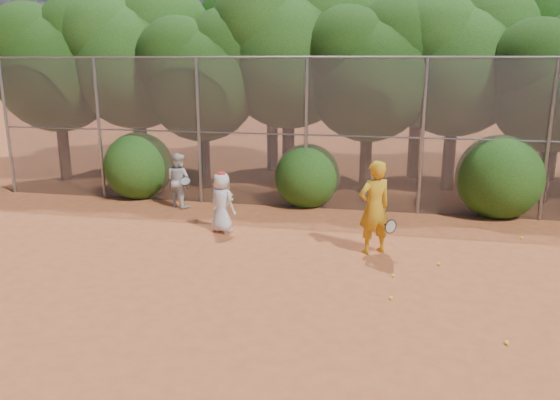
# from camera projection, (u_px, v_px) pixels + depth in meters

# --- Properties ---
(ground) EXTENTS (80.00, 80.00, 0.00)m
(ground) POSITION_uv_depth(u_px,v_px,m) (309.00, 304.00, 9.09)
(ground) COLOR #AB4E26
(ground) RESTS_ON ground
(fence_back) EXTENTS (20.05, 0.09, 4.03)m
(fence_back) POSITION_uv_depth(u_px,v_px,m) (339.00, 134.00, 14.29)
(fence_back) COLOR gray
(fence_back) RESTS_ON ground
(tree_0) EXTENTS (4.38, 3.81, 6.00)m
(tree_0) POSITION_uv_depth(u_px,v_px,m) (57.00, 60.00, 17.54)
(tree_0) COLOR black
(tree_0) RESTS_ON ground
(tree_1) EXTENTS (4.64, 4.03, 6.35)m
(tree_1) POSITION_uv_depth(u_px,v_px,m) (136.00, 52.00, 17.48)
(tree_1) COLOR black
(tree_1) RESTS_ON ground
(tree_2) EXTENTS (3.99, 3.47, 5.47)m
(tree_2) POSITION_uv_depth(u_px,v_px,m) (203.00, 72.00, 16.48)
(tree_2) COLOR black
(tree_2) RESTS_ON ground
(tree_3) EXTENTS (4.89, 4.26, 6.70)m
(tree_3) POSITION_uv_depth(u_px,v_px,m) (291.00, 44.00, 16.75)
(tree_3) COLOR black
(tree_3) RESTS_ON ground
(tree_4) EXTENTS (4.19, 3.64, 5.73)m
(tree_4) POSITION_uv_depth(u_px,v_px,m) (371.00, 66.00, 15.86)
(tree_4) COLOR black
(tree_4) RESTS_ON ground
(tree_5) EXTENTS (4.51, 3.92, 6.17)m
(tree_5) POSITION_uv_depth(u_px,v_px,m) (459.00, 56.00, 16.07)
(tree_5) COLOR black
(tree_5) RESTS_ON ground
(tree_6) EXTENTS (3.86, 3.36, 5.29)m
(tree_6) POSITION_uv_depth(u_px,v_px,m) (557.00, 77.00, 14.78)
(tree_6) COLOR black
(tree_6) RESTS_ON ground
(tree_9) EXTENTS (4.83, 4.20, 6.62)m
(tree_9) POSITION_uv_depth(u_px,v_px,m) (139.00, 48.00, 19.81)
(tree_9) COLOR black
(tree_9) RESTS_ON ground
(tree_10) EXTENTS (5.15, 4.48, 7.06)m
(tree_10) POSITION_uv_depth(u_px,v_px,m) (274.00, 39.00, 18.97)
(tree_10) COLOR black
(tree_10) RESTS_ON ground
(tree_11) EXTENTS (4.64, 4.03, 6.35)m
(tree_11) POSITION_uv_depth(u_px,v_px,m) (421.00, 52.00, 17.75)
(tree_11) COLOR black
(tree_11) RESTS_ON ground
(bush_0) EXTENTS (2.00, 2.00, 2.00)m
(bush_0) POSITION_uv_depth(u_px,v_px,m) (139.00, 163.00, 15.97)
(bush_0) COLOR #1E4711
(bush_0) RESTS_ON ground
(bush_1) EXTENTS (1.80, 1.80, 1.80)m
(bush_1) POSITION_uv_depth(u_px,v_px,m) (307.00, 173.00, 15.04)
(bush_1) COLOR #1E4711
(bush_1) RESTS_ON ground
(bush_2) EXTENTS (2.20, 2.20, 2.20)m
(bush_2) POSITION_uv_depth(u_px,v_px,m) (499.00, 173.00, 14.03)
(bush_2) COLOR #1E4711
(bush_2) RESTS_ON ground
(player_yellow) EXTENTS (0.90, 0.78, 1.96)m
(player_yellow) POSITION_uv_depth(u_px,v_px,m) (374.00, 207.00, 11.27)
(player_yellow) COLOR gold
(player_yellow) RESTS_ON ground
(player_teen) EXTENTS (0.82, 0.71, 1.44)m
(player_teen) POSITION_uv_depth(u_px,v_px,m) (222.00, 202.00, 12.72)
(player_teen) COLOR silver
(player_teen) RESTS_ON ground
(player_white) EXTENTS (0.91, 0.85, 1.49)m
(player_white) POSITION_uv_depth(u_px,v_px,m) (179.00, 180.00, 14.87)
(player_white) COLOR silver
(player_white) RESTS_ON ground
(ball_0) EXTENTS (0.07, 0.07, 0.07)m
(ball_0) POSITION_uv_depth(u_px,v_px,m) (393.00, 276.00, 10.18)
(ball_0) COLOR #D4E92A
(ball_0) RESTS_ON ground
(ball_1) EXTENTS (0.07, 0.07, 0.07)m
(ball_1) POSITION_uv_depth(u_px,v_px,m) (439.00, 264.00, 10.75)
(ball_1) COLOR #D4E92A
(ball_1) RESTS_ON ground
(ball_2) EXTENTS (0.07, 0.07, 0.07)m
(ball_2) POSITION_uv_depth(u_px,v_px,m) (506.00, 342.00, 7.78)
(ball_2) COLOR #D4E92A
(ball_2) RESTS_ON ground
(ball_4) EXTENTS (0.07, 0.07, 0.07)m
(ball_4) POSITION_uv_depth(u_px,v_px,m) (391.00, 298.00, 9.22)
(ball_4) COLOR #D4E92A
(ball_4) RESTS_ON ground
(ball_5) EXTENTS (0.07, 0.07, 0.07)m
(ball_5) POSITION_uv_depth(u_px,v_px,m) (521.00, 238.00, 12.32)
(ball_5) COLOR #D4E92A
(ball_5) RESTS_ON ground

